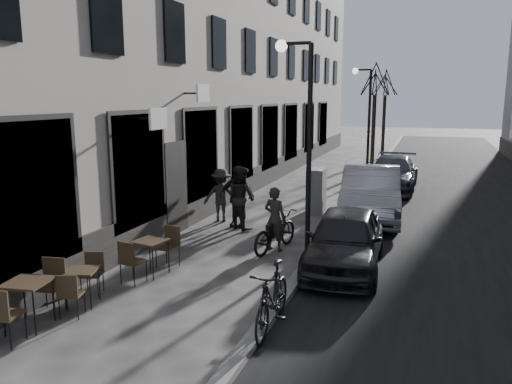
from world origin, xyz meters
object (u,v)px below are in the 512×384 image
Objects in this scene: pedestrian_far at (237,197)px; bistro_set_b at (82,283)px; bistro_set_c at (151,254)px; sign_board at (53,275)px; streetlamp_far at (366,111)px; utility_cabinet at (316,191)px; bicycle at (275,231)px; moped at (272,298)px; pedestrian_near at (241,198)px; bistro_set_a at (29,299)px; streetlamp_near at (302,125)px; tree_near at (376,79)px; tree_far at (386,83)px; car_near at (345,239)px; car_mid at (371,193)px; car_far at (392,173)px; pedestrian_mid at (221,195)px.

bistro_set_b is at bearing -100.46° from pedestrian_far.
sign_board is at bearing -113.84° from bistro_set_c.
utility_cabinet is at bearing -94.88° from streetlamp_far.
pedestrian_far is (1.40, 6.15, 0.44)m from sign_board.
utility_cabinet is at bearing -77.08° from bicycle.
sign_board is at bearing -103.43° from streetlamp_far.
moped is (3.62, 0.19, 0.14)m from bistro_set_b.
pedestrian_near is 1.01× the size of moped.
bistro_set_a is 1.46× the size of sign_board.
sign_board is at bearing 156.33° from bistro_set_b.
tree_near reaches higher than streetlamp_near.
sign_board is (-3.92, -25.11, -4.20)m from tree_far.
bistro_set_c is at bearing -96.81° from tree_far.
car_near is at bearing -85.97° from tree_near.
bistro_set_b is 6.29m from pedestrian_far.
pedestrian_near reaches higher than car_mid.
sign_board is at bearing 67.47° from bicycle.
car_mid reaches higher than bicycle.
bistro_set_c is 12.82m from car_far.
pedestrian_near is at bearing -114.20° from car_far.
car_mid is (1.10, -10.64, -3.84)m from tree_near.
car_far is (4.18, 12.12, 0.22)m from bistro_set_c.
moped is at bearing -68.35° from pedestrian_far.
pedestrian_near is at bearing 128.09° from pedestrian_mid.
streetlamp_far is 3.36m from tree_near.
tree_near is at bearing 83.14° from utility_cabinet.
tree_far reaches higher than pedestrian_far.
car_far is (1.46, 9.73, -2.47)m from streetlamp_near.
streetlamp_far is at bearing 92.54° from car_near.
streetlamp_far is 14.88m from bistro_set_c.
moped is (0.52, -4.00, -2.61)m from streetlamp_near.
sign_board is 5.30m from bicycle.
streetlamp_far is at bearing 82.12° from utility_cabinet.
bistro_set_a is 0.34× the size of car_mid.
bistro_set_c is (-2.72, -14.38, -2.69)m from streetlamp_far.
streetlamp_far is at bearing 93.28° from car_mid.
streetlamp_far reaches higher than car_near.
tree_far reaches higher than moped.
tree_near is 4.03× the size of bistro_set_b.
bistro_set_b is 6.68m from pedestrian_mid.
pedestrian_mid is 7.45m from moped.
pedestrian_far is at bearing 140.11° from streetlamp_near.
streetlamp_near reaches higher than bistro_set_a.
tree_far is 26.80m from bistro_set_a.
car_near is 2.16× the size of moped.
bistro_set_a is 0.92× the size of pedestrian_far.
bistro_set_c is at bearing -158.20° from car_near.
car_near reaches higher than bicycle.
bistro_set_a is at bearing -120.56° from car_mid.
bistro_set_b is at bearing -108.63° from utility_cabinet.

